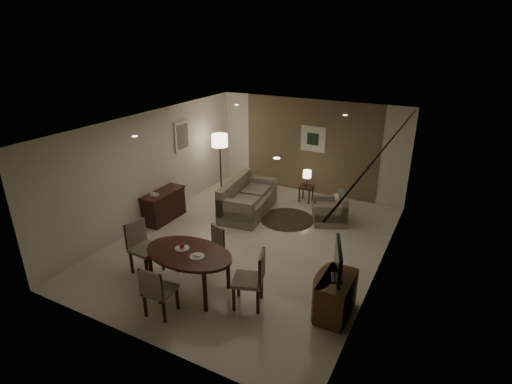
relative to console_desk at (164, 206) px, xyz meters
The scene contains 31 objects.
room_shell 2.70m from the console_desk, ahead, with size 5.50×7.00×2.70m.
taupe_accent 4.39m from the console_desk, 54.45° to the left, with size 3.96×0.03×2.70m, color #716646.
curtain_wall 5.26m from the console_desk, ahead, with size 0.08×6.70×2.58m, color #C1B197, non-canonical shape.
curtain_rod 5.64m from the console_desk, ahead, with size 0.03×0.03×6.80m, color black.
art_back_frame 4.49m from the console_desk, 53.18° to the left, with size 0.72×0.03×0.72m, color silver.
art_back_canvas 4.48m from the console_desk, 53.06° to the left, with size 0.34×0.01×0.34m, color #1B311F.
art_left_frame 1.92m from the console_desk, 100.85° to the left, with size 0.03×0.60×0.80m, color silver.
art_left_canvas 1.91m from the console_desk, 100.16° to the left, with size 0.01×0.46×0.64m, color gray.
downlight_nl 3.12m from the console_desk, 58.80° to the right, with size 0.10×0.10×0.01m, color white.
downlight_nr 4.87m from the console_desk, 24.83° to the right, with size 0.10×0.10×0.01m, color white.
downlight_fl 3.12m from the console_desk, 58.80° to the left, with size 0.10×0.10×0.01m, color white.
downlight_fr 4.87m from the console_desk, 24.83° to the left, with size 0.10×0.10×0.01m, color white.
console_desk is the anchor object (origin of this frame).
telephone 0.52m from the console_desk, 90.00° to the right, with size 0.20×0.14×0.09m, color white, non-canonical shape.
tv_cabinet 5.11m from the console_desk, 17.05° to the right, with size 0.48×0.90×0.70m, color brown, non-canonical shape.
flat_tv 5.14m from the console_desk, 17.12° to the right, with size 0.06×0.88×0.60m, color black, non-canonical shape.
dining_table 3.14m from the console_desk, 41.71° to the right, with size 1.69×1.06×0.79m, color #421C15, non-canonical shape.
chair_near 3.65m from the console_desk, 51.07° to the right, with size 0.46×0.46×0.94m, color gray, non-canonical shape.
chair_far 2.57m from the console_desk, 29.47° to the right, with size 0.41×0.41×0.84m, color gray, non-canonical shape.
chair_left 2.35m from the console_desk, 58.44° to the right, with size 0.51×0.51×1.05m, color gray, non-canonical shape.
chair_right 3.99m from the console_desk, 29.53° to the right, with size 0.50×0.50×1.03m, color gray, non-canonical shape.
plate_a 3.00m from the console_desk, 43.30° to the right, with size 0.26×0.26×0.02m, color white.
plate_b 3.36m from the console_desk, 39.84° to the right, with size 0.26×0.26×0.02m, color white.
fruit_apple 3.01m from the console_desk, 43.30° to the right, with size 0.09×0.09×0.09m, color red.
napkin 3.37m from the console_desk, 39.84° to the right, with size 0.12×0.08×0.03m, color white.
round_rug 3.10m from the console_desk, 27.56° to the left, with size 1.35×1.35×0.01m, color #382E1F.
sofa 2.13m from the console_desk, 37.96° to the left, with size 0.95×1.90×0.89m, color gray, non-canonical shape.
armchair 4.12m from the console_desk, 25.99° to the left, with size 0.82×0.78×0.73m, color gray, non-canonical shape.
side_table 3.86m from the console_desk, 44.93° to the left, with size 0.36×0.36×0.46m, color black, non-canonical shape.
table_lamp 3.87m from the console_desk, 44.93° to the left, with size 0.22×0.22×0.50m, color #FFEAC1, non-canonical shape.
floor_lamp 2.21m from the console_desk, 81.08° to the left, with size 0.45×0.45×1.76m, color #FFE5B7, non-canonical shape.
Camera 1 is at (3.77, -6.96, 4.46)m, focal length 28.00 mm.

